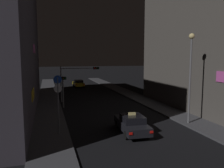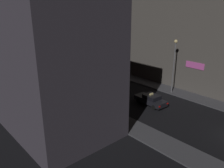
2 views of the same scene
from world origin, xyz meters
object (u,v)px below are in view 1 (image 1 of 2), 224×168
(traffic_light_overhead, at_px, (77,76))
(taxi, at_px, (132,123))
(traffic_light_left_kerb, at_px, (63,85))
(far_car, at_px, (78,83))
(sign_pole_left, at_px, (58,99))
(street_lamp_near_block, at_px, (191,65))

(traffic_light_overhead, bearing_deg, taxi, -80.38)
(traffic_light_left_kerb, bearing_deg, taxi, -66.72)
(far_car, xyz_separation_m, traffic_light_overhead, (-2.15, -14.81, 2.76))
(sign_pole_left, bearing_deg, far_car, 79.22)
(far_car, relative_size, sign_pole_left, 1.02)
(far_car, relative_size, traffic_light_overhead, 0.86)
(taxi, relative_size, sign_pole_left, 1.03)
(far_car, bearing_deg, taxi, -89.59)
(traffic_light_overhead, bearing_deg, street_lamp_near_block, -59.21)
(sign_pole_left, distance_m, street_lamp_near_block, 11.32)
(taxi, xyz_separation_m, far_car, (-0.20, 28.67, -0.00))
(street_lamp_near_block, bearing_deg, far_car, 101.60)
(taxi, xyz_separation_m, street_lamp_near_block, (5.56, 0.58, 4.51))
(street_lamp_near_block, bearing_deg, traffic_light_overhead, 120.79)
(far_car, height_order, traffic_light_overhead, traffic_light_overhead)
(traffic_light_overhead, distance_m, sign_pole_left, 13.37)
(traffic_light_left_kerb, xyz_separation_m, street_lamp_near_block, (10.05, -9.85, 2.58))
(traffic_light_left_kerb, bearing_deg, sign_pole_left, -96.01)
(traffic_light_overhead, relative_size, sign_pole_left, 1.18)
(traffic_light_left_kerb, height_order, sign_pole_left, sign_pole_left)
(far_car, bearing_deg, traffic_light_left_kerb, -103.22)
(traffic_light_left_kerb, height_order, street_lamp_near_block, street_lamp_near_block)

